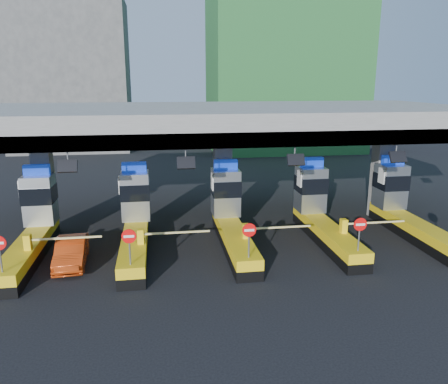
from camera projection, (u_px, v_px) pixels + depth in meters
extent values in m
plane|color=black|center=(231.00, 242.00, 23.47)|extent=(120.00, 120.00, 0.00)
cube|color=slate|center=(222.00, 120.00, 24.80)|extent=(28.00, 12.00, 1.50)
cube|color=#4C4C49|center=(241.00, 140.00, 19.44)|extent=(28.00, 0.60, 0.70)
cube|color=slate|center=(44.00, 186.00, 24.19)|extent=(1.00, 1.00, 5.50)
cube|color=slate|center=(222.00, 180.00, 25.67)|extent=(1.00, 1.00, 5.50)
cube|color=slate|center=(381.00, 174.00, 27.14)|extent=(1.00, 1.00, 5.50)
cylinder|color=slate|center=(68.00, 157.00, 18.49)|extent=(0.06, 0.06, 0.50)
cube|color=black|center=(67.00, 166.00, 18.38)|extent=(0.80, 0.38, 0.54)
cylinder|color=slate|center=(186.00, 154.00, 19.22)|extent=(0.06, 0.06, 0.50)
cube|color=black|center=(186.00, 163.00, 19.12)|extent=(0.80, 0.38, 0.54)
cylinder|color=slate|center=(295.00, 152.00, 19.96)|extent=(0.06, 0.06, 0.50)
cube|color=black|center=(296.00, 160.00, 19.85)|extent=(0.80, 0.38, 0.54)
cylinder|color=slate|center=(396.00, 149.00, 20.69)|extent=(0.06, 0.06, 0.50)
cube|color=black|center=(398.00, 157.00, 20.59)|extent=(0.80, 0.38, 0.54)
cube|color=black|center=(30.00, 255.00, 20.98)|extent=(1.20, 8.00, 0.50)
cube|color=#E5B70C|center=(28.00, 246.00, 20.85)|extent=(1.20, 8.00, 0.50)
cube|color=#9EA3A8|center=(40.00, 199.00, 23.15)|extent=(1.50, 1.50, 2.60)
cube|color=black|center=(39.00, 194.00, 23.06)|extent=(1.56, 1.56, 0.90)
cube|color=#0C2DBF|center=(37.00, 170.00, 22.77)|extent=(1.30, 0.35, 0.55)
cube|color=white|center=(21.00, 188.00, 22.58)|extent=(0.06, 0.70, 0.90)
cylinder|color=slate|center=(0.00, 257.00, 17.18)|extent=(0.07, 0.07, 1.30)
cube|color=#E5B70C|center=(28.00, 242.00, 19.61)|extent=(0.30, 0.35, 0.70)
cube|color=white|center=(66.00, 238.00, 19.82)|extent=(3.20, 0.08, 0.08)
cube|color=black|center=(135.00, 249.00, 21.71)|extent=(1.20, 8.00, 0.50)
cube|color=#E5B70C|center=(135.00, 240.00, 21.59)|extent=(1.20, 8.00, 0.50)
cube|color=#9EA3A8|center=(136.00, 195.00, 23.89)|extent=(1.50, 1.50, 2.60)
cube|color=black|center=(135.00, 190.00, 23.80)|extent=(1.56, 1.56, 0.90)
cube|color=#0C2DBF|center=(134.00, 167.00, 23.50)|extent=(1.30, 0.35, 0.55)
cube|color=white|center=(119.00, 185.00, 23.31)|extent=(0.06, 0.70, 0.90)
cylinder|color=slate|center=(130.00, 250.00, 17.92)|extent=(0.07, 0.07, 1.30)
cylinder|color=red|center=(129.00, 236.00, 17.74)|extent=(0.60, 0.04, 0.60)
cube|color=white|center=(129.00, 236.00, 17.72)|extent=(0.42, 0.02, 0.10)
cube|color=#E5B70C|center=(141.00, 236.00, 20.34)|extent=(0.30, 0.35, 0.70)
cube|color=white|center=(176.00, 233.00, 20.56)|extent=(3.20, 0.08, 0.08)
cube|color=black|center=(234.00, 244.00, 22.45)|extent=(1.20, 8.00, 0.50)
cube|color=#E5B70C|center=(234.00, 235.00, 22.32)|extent=(1.20, 8.00, 0.50)
cube|color=#9EA3A8|center=(226.00, 192.00, 24.63)|extent=(1.50, 1.50, 2.60)
cube|color=black|center=(226.00, 187.00, 24.53)|extent=(1.56, 1.56, 0.90)
cube|color=#0C2DBF|center=(226.00, 165.00, 24.24)|extent=(1.30, 0.35, 0.55)
cube|color=white|center=(212.00, 182.00, 24.05)|extent=(0.06, 0.70, 0.90)
cylinder|color=slate|center=(249.00, 243.00, 18.65)|extent=(0.07, 0.07, 1.30)
cylinder|color=red|center=(249.00, 230.00, 18.48)|extent=(0.60, 0.04, 0.60)
cube|color=white|center=(249.00, 230.00, 18.45)|extent=(0.42, 0.02, 0.10)
cube|color=#E5B70C|center=(246.00, 231.00, 21.08)|extent=(0.30, 0.35, 0.70)
cube|color=white|center=(279.00, 227.00, 21.30)|extent=(3.20, 0.08, 0.08)
cube|color=black|center=(327.00, 239.00, 23.18)|extent=(1.20, 8.00, 0.50)
cube|color=#E5B70C|center=(327.00, 230.00, 23.06)|extent=(1.20, 8.00, 0.50)
cube|color=#9EA3A8|center=(310.00, 189.00, 25.36)|extent=(1.50, 1.50, 2.60)
cube|color=black|center=(311.00, 184.00, 25.27)|extent=(1.56, 1.56, 0.90)
cube|color=#0C2DBF|center=(312.00, 162.00, 24.97)|extent=(1.30, 0.35, 0.55)
cube|color=white|center=(299.00, 179.00, 24.79)|extent=(0.06, 0.70, 0.90)
cylinder|color=slate|center=(359.00, 237.00, 19.39)|extent=(0.07, 0.07, 1.30)
cylinder|color=red|center=(360.00, 224.00, 19.21)|extent=(0.60, 0.04, 0.60)
cube|color=white|center=(361.00, 225.00, 19.19)|extent=(0.42, 0.02, 0.10)
cube|color=#E5B70C|center=(344.00, 226.00, 21.82)|extent=(0.30, 0.35, 0.70)
cube|color=white|center=(375.00, 222.00, 22.03)|extent=(3.20, 0.08, 0.08)
cube|color=black|center=(413.00, 234.00, 23.92)|extent=(1.20, 8.00, 0.50)
cube|color=#E5B70C|center=(414.00, 225.00, 23.80)|extent=(1.20, 8.00, 0.50)
cube|color=#9EA3A8|center=(390.00, 186.00, 26.10)|extent=(1.50, 1.50, 2.60)
cube|color=black|center=(391.00, 181.00, 26.01)|extent=(1.56, 1.56, 0.90)
cube|color=#0C2DBF|center=(393.00, 160.00, 25.71)|extent=(1.30, 0.35, 0.55)
cube|color=white|center=(382.00, 176.00, 25.52)|extent=(0.06, 0.70, 0.90)
cube|color=#E5B70C|center=(435.00, 221.00, 22.55)|extent=(0.30, 0.35, 0.70)
cube|color=#1E5926|center=(285.00, 33.00, 52.45)|extent=(18.00, 12.00, 28.00)
cube|color=#4C4C49|center=(70.00, 76.00, 53.68)|extent=(14.00, 10.00, 18.00)
imported|color=#BD380E|center=(71.00, 252.00, 20.43)|extent=(1.56, 3.84, 1.24)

